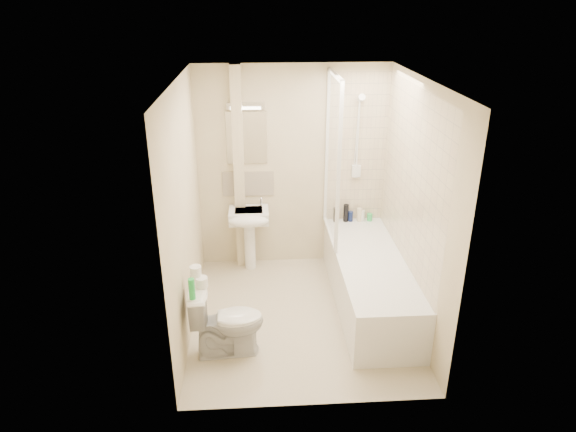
{
  "coord_description": "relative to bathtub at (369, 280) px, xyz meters",
  "views": [
    {
      "loc": [
        -0.41,
        -4.46,
        3.08
      ],
      "look_at": [
        -0.12,
        0.2,
        1.05
      ],
      "focal_mm": 32.0,
      "sensor_mm": 36.0,
      "label": 1
    }
  ],
  "objects": [
    {
      "name": "wall_back",
      "position": [
        -0.75,
        1.05,
        0.91
      ],
      "size": [
        2.2,
        0.02,
        2.4
      ],
      "primitive_type": "cube",
      "color": "beige",
      "rests_on": "ground"
    },
    {
      "name": "pipe_boxing",
      "position": [
        -1.37,
        0.99,
        0.91
      ],
      "size": [
        0.12,
        0.12,
        2.4
      ],
      "primitive_type": "cube",
      "color": "beige",
      "rests_on": "ground"
    },
    {
      "name": "toilet",
      "position": [
        -1.47,
        -0.72,
        0.05
      ],
      "size": [
        0.47,
        0.72,
        0.67
      ],
      "primitive_type": "imported",
      "rotation": [
        0.0,
        0.0,
        1.64
      ],
      "color": "white",
      "rests_on": "ground"
    },
    {
      "name": "toilet_roll_lower",
      "position": [
        -1.68,
        -0.66,
        0.43
      ],
      "size": [
        0.11,
        0.11,
        0.09
      ],
      "primitive_type": "cylinder",
      "color": "white",
      "rests_on": "toilet"
    },
    {
      "name": "wall_right",
      "position": [
        0.35,
        -0.2,
        0.91
      ],
      "size": [
        0.02,
        2.5,
        2.4
      ],
      "primitive_type": "cube",
      "color": "beige",
      "rests_on": "ground"
    },
    {
      "name": "strip_light",
      "position": [
        -1.27,
        1.02,
        1.66
      ],
      "size": [
        0.42,
        0.07,
        0.07
      ],
      "primitive_type": "cube",
      "color": "silver",
      "rests_on": "wall_back"
    },
    {
      "name": "bottle_cream",
      "position": [
        0.06,
        0.96,
        0.34
      ],
      "size": [
        0.07,
        0.07,
        0.16
      ],
      "primitive_type": "cylinder",
      "color": "beige",
      "rests_on": "bathtub"
    },
    {
      "name": "pedestal_sink",
      "position": [
        -1.27,
        0.81,
        0.33
      ],
      "size": [
        0.46,
        0.44,
        0.89
      ],
      "color": "white",
      "rests_on": "ground"
    },
    {
      "name": "mirror",
      "position": [
        -1.27,
        1.04,
        1.29
      ],
      "size": [
        0.46,
        0.01,
        0.6
      ],
      "primitive_type": "cube",
      "color": "white",
      "rests_on": "wall_back"
    },
    {
      "name": "floor",
      "position": [
        -0.75,
        -0.2,
        -0.29
      ],
      "size": [
        2.5,
        2.5,
        0.0
      ],
      "primitive_type": "plane",
      "color": "beige",
      "rests_on": "ground"
    },
    {
      "name": "bathtub",
      "position": [
        0.0,
        0.0,
        0.0
      ],
      "size": [
        0.7,
        2.1,
        0.55
      ],
      "color": "white",
      "rests_on": "ground"
    },
    {
      "name": "shower_screen",
      "position": [
        -0.35,
        0.6,
        1.16
      ],
      "size": [
        0.04,
        0.92,
        1.8
      ],
      "color": "white",
      "rests_on": "bathtub"
    },
    {
      "name": "bottle_green",
      "position": [
        0.19,
        0.96,
        0.31
      ],
      "size": [
        0.06,
        0.06,
        0.09
      ],
      "primitive_type": "cylinder",
      "color": "#32C459",
      "rests_on": "bathtub"
    },
    {
      "name": "tile_back",
      "position": [
        0.0,
        1.04,
        1.14
      ],
      "size": [
        0.7,
        0.01,
        1.75
      ],
      "primitive_type": "cube",
      "color": "beige",
      "rests_on": "wall_back"
    },
    {
      "name": "bottle_blue",
      "position": [
        -0.05,
        0.96,
        0.32
      ],
      "size": [
        0.06,
        0.06,
        0.12
      ],
      "primitive_type": "cylinder",
      "color": "#121F50",
      "rests_on": "bathtub"
    },
    {
      "name": "green_bottle",
      "position": [
        -1.74,
        -0.86,
        0.48
      ],
      "size": [
        0.06,
        0.06,
        0.19
      ],
      "primitive_type": "cylinder",
      "color": "green",
      "rests_on": "toilet"
    },
    {
      "name": "shower_fixture",
      "position": [
        -0.0,
        0.99,
        1.26
      ],
      "size": [
        0.1,
        0.16,
        0.99
      ],
      "color": "white",
      "rests_on": "wall_back"
    },
    {
      "name": "wall_left",
      "position": [
        -1.85,
        -0.2,
        0.91
      ],
      "size": [
        0.02,
        2.5,
        2.4
      ],
      "primitive_type": "cube",
      "color": "beige",
      "rests_on": "ground"
    },
    {
      "name": "ceiling",
      "position": [
        -0.75,
        -0.2,
        2.11
      ],
      "size": [
        2.2,
        2.5,
        0.02
      ],
      "primitive_type": "cube",
      "color": "white",
      "rests_on": "wall_back"
    },
    {
      "name": "bottle_white_b",
      "position": [
        0.09,
        0.96,
        0.33
      ],
      "size": [
        0.06,
        0.06,
        0.14
      ],
      "primitive_type": "cylinder",
      "color": "white",
      "rests_on": "bathtub"
    },
    {
      "name": "bottle_black_a",
      "position": [
        -0.23,
        0.96,
        0.35
      ],
      "size": [
        0.06,
        0.06,
        0.18
      ],
      "primitive_type": "cylinder",
      "color": "black",
      "rests_on": "bathtub"
    },
    {
      "name": "splashback",
      "position": [
        -1.27,
        1.04,
        0.74
      ],
      "size": [
        0.6,
        0.02,
        0.3
      ],
      "primitive_type": "cube",
      "color": "beige",
      "rests_on": "wall_back"
    },
    {
      "name": "toilet_roll_upper",
      "position": [
        -1.73,
        -0.62,
        0.52
      ],
      "size": [
        0.1,
        0.1,
        0.09
      ],
      "primitive_type": "cylinder",
      "color": "white",
      "rests_on": "toilet_roll_lower"
    },
    {
      "name": "bottle_white_a",
      "position": [
        -0.21,
        0.96,
        0.34
      ],
      "size": [
        0.05,
        0.05,
        0.16
      ],
      "primitive_type": "cylinder",
      "color": "white",
      "rests_on": "bathtub"
    },
    {
      "name": "tile_right",
      "position": [
        0.34,
        0.0,
        1.14
      ],
      "size": [
        0.01,
        2.1,
        1.75
      ],
      "primitive_type": "cube",
      "color": "beige",
      "rests_on": "wall_right"
    },
    {
      "name": "bottle_black_b",
      "position": [
        -0.11,
        0.96,
        0.37
      ],
      "size": [
        0.06,
        0.06,
        0.22
      ],
      "primitive_type": "cylinder",
      "color": "black",
      "rests_on": "bathtub"
    }
  ]
}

